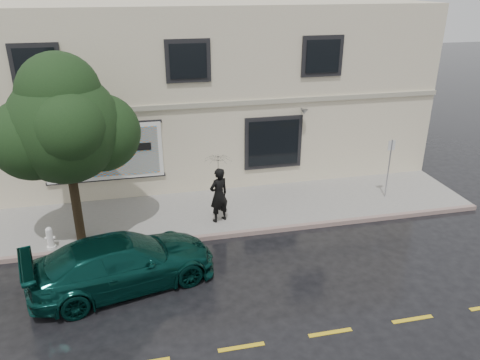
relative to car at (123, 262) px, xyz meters
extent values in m
plane|color=black|center=(2.62, 0.44, -0.73)|extent=(90.00, 90.00, 0.00)
cube|color=gray|center=(2.62, 3.69, -0.66)|extent=(20.00, 3.50, 0.15)
cube|color=slate|center=(2.62, 1.94, -0.66)|extent=(20.00, 0.18, 0.16)
cube|color=gold|center=(2.62, -3.06, -0.73)|extent=(19.00, 0.12, 0.01)
cube|color=beige|center=(2.62, 9.44, 2.77)|extent=(20.00, 8.00, 7.00)
cube|color=#9E9984|center=(2.62, 5.40, 2.87)|extent=(20.00, 0.12, 0.18)
cube|color=black|center=(5.82, 5.40, 1.22)|extent=(2.30, 0.10, 2.10)
cube|color=black|center=(5.82, 5.34, 1.22)|extent=(2.00, 0.05, 1.80)
cube|color=black|center=(-2.38, 5.34, 4.47)|extent=(1.30, 0.05, 1.20)
cube|color=black|center=(2.62, 5.34, 4.47)|extent=(1.30, 0.05, 1.20)
cube|color=black|center=(7.62, 5.34, 4.47)|extent=(1.30, 0.05, 1.20)
cube|color=white|center=(-0.58, 5.37, 1.32)|extent=(4.20, 0.06, 2.10)
cube|color=orange|center=(-0.58, 5.33, 1.32)|extent=(3.90, 0.04, 1.80)
cube|color=black|center=(-0.58, 5.40, 0.27)|extent=(4.30, 0.10, 0.10)
cube|color=black|center=(-0.58, 5.40, 2.37)|extent=(4.30, 0.10, 0.10)
cube|color=black|center=(-0.58, 5.30, 1.47)|extent=(3.40, 0.02, 0.28)
imported|color=#08332D|center=(0.00, 0.00, 0.00)|extent=(5.42, 3.35, 1.47)
imported|color=black|center=(3.18, 2.86, 0.39)|extent=(0.84, 0.71, 1.95)
imported|color=black|center=(3.18, 2.86, 1.72)|extent=(1.05, 1.05, 0.72)
cylinder|color=#312515|center=(-1.38, 2.64, 0.73)|extent=(0.28, 0.28, 2.62)
sphere|color=black|center=(-1.38, 2.64, 3.13)|extent=(3.31, 3.31, 3.31)
cylinder|color=white|center=(-2.23, 2.24, -0.55)|extent=(0.28, 0.28, 0.07)
cylinder|color=white|center=(-2.23, 2.24, -0.25)|extent=(0.20, 0.20, 0.51)
sphere|color=white|center=(-2.23, 2.24, 0.04)|extent=(0.20, 0.20, 0.20)
cylinder|color=white|center=(-2.23, 2.24, -0.23)|extent=(0.30, 0.09, 0.09)
cylinder|color=#9E9FA6|center=(9.73, 3.38, 0.56)|extent=(0.05, 0.05, 2.29)
cube|color=silver|center=(9.73, 3.38, 1.49)|extent=(0.28, 0.03, 0.37)
camera|label=1|loc=(0.74, -11.24, 7.12)|focal=35.00mm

